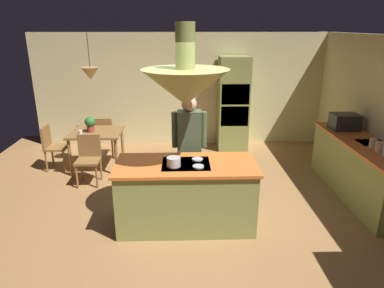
{
  "coord_description": "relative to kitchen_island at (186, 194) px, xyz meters",
  "views": [
    {
      "loc": [
        -0.05,
        -4.49,
        2.68
      ],
      "look_at": [
        0.1,
        0.4,
        1.0
      ],
      "focal_mm": 32.26,
      "sensor_mm": 36.0,
      "label": 1
    }
  ],
  "objects": [
    {
      "name": "cup_on_table",
      "position": [
        -1.93,
        1.89,
        0.34
      ],
      "size": [
        0.07,
        0.07,
        0.09
      ],
      "primitive_type": "cylinder",
      "color": "white",
      "rests_on": "dining_table"
    },
    {
      "name": "canister_sugar",
      "position": [
        2.84,
        0.37,
        0.53
      ],
      "size": [
        0.12,
        0.12,
        0.15
      ],
      "primitive_type": "cylinder",
      "color": "#E0B78C",
      "rests_on": "counter_run_right"
    },
    {
      "name": "microwave_on_counter",
      "position": [
        2.84,
        1.53,
        0.6
      ],
      "size": [
        0.46,
        0.36,
        0.28
      ],
      "primitive_type": "cube",
      "color": "#232326",
      "rests_on": "counter_run_right"
    },
    {
      "name": "potted_plant_on_table",
      "position": [
        -1.79,
        2.08,
        0.46
      ],
      "size": [
        0.2,
        0.2,
        0.3
      ],
      "color": "#99382D",
      "rests_on": "dining_table"
    },
    {
      "name": "kitchen_island",
      "position": [
        0.0,
        0.0,
        0.0
      ],
      "size": [
        1.91,
        0.87,
        0.95
      ],
      "color": "#8C934C",
      "rests_on": "ground"
    },
    {
      "name": "ground",
      "position": [
        0.0,
        0.2,
        -0.47
      ],
      "size": [
        8.16,
        8.16,
        0.0
      ],
      "primitive_type": "plane",
      "color": "#9E7042"
    },
    {
      "name": "dining_table",
      "position": [
        -1.7,
        2.1,
        0.18
      ],
      "size": [
        0.97,
        0.86,
        0.76
      ],
      "color": "olive",
      "rests_on": "ground"
    },
    {
      "name": "oven_tower",
      "position": [
        1.1,
        3.24,
        0.57
      ],
      "size": [
        0.66,
        0.62,
        2.07
      ],
      "color": "#8C934C",
      "rests_on": "ground"
    },
    {
      "name": "cooking_pot_on_cooktop",
      "position": [
        -0.16,
        -0.13,
        0.54
      ],
      "size": [
        0.18,
        0.18,
        0.12
      ],
      "primitive_type": "cylinder",
      "color": "#B2B2B7",
      "rests_on": "kitchen_island"
    },
    {
      "name": "canister_tea",
      "position": [
        2.84,
        0.55,
        0.53
      ],
      "size": [
        0.11,
        0.11,
        0.15
      ],
      "primitive_type": "cylinder",
      "color": "#E0B78C",
      "rests_on": "counter_run_right"
    },
    {
      "name": "wall_back",
      "position": [
        0.0,
        3.65,
        0.81
      ],
      "size": [
        6.8,
        0.1,
        2.55
      ],
      "primitive_type": "cube",
      "color": "beige",
      "rests_on": "ground"
    },
    {
      "name": "chair_facing_island",
      "position": [
        -1.7,
        1.45,
        0.04
      ],
      "size": [
        0.4,
        0.4,
        0.87
      ],
      "color": "olive",
      "rests_on": "ground"
    },
    {
      "name": "range_hood",
      "position": [
        0.0,
        -0.0,
        1.51
      ],
      "size": [
        1.1,
        1.1,
        1.0
      ],
      "color": "#8C934C"
    },
    {
      "name": "person_at_island",
      "position": [
        0.06,
        0.7,
        0.51
      ],
      "size": [
        0.53,
        0.23,
        1.7
      ],
      "color": "tan",
      "rests_on": "ground"
    },
    {
      "name": "chair_at_corner",
      "position": [
        -2.56,
        2.1,
        0.04
      ],
      "size": [
        0.4,
        0.4,
        0.87
      ],
      "rotation": [
        0.0,
        0.0,
        1.57
      ],
      "color": "olive",
      "rests_on": "ground"
    },
    {
      "name": "pendant_light_over_table",
      "position": [
        -1.7,
        2.1,
        1.39
      ],
      "size": [
        0.32,
        0.32,
        0.82
      ],
      "color": "#E0B266"
    },
    {
      "name": "chair_by_back_wall",
      "position": [
        -1.7,
        2.75,
        0.04
      ],
      "size": [
        0.4,
        0.4,
        0.87
      ],
      "rotation": [
        0.0,
        0.0,
        3.14
      ],
      "color": "olive",
      "rests_on": "ground"
    },
    {
      "name": "counter_run_right",
      "position": [
        2.84,
        0.8,
        0.01
      ],
      "size": [
        0.73,
        2.47,
        0.93
      ],
      "color": "#8C934C",
      "rests_on": "ground"
    }
  ]
}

